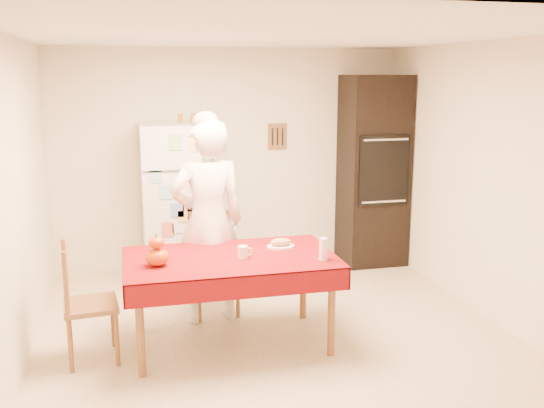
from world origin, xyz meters
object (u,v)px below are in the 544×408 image
object	(u,v)px
seated_woman	(208,222)
wine_glass	(323,249)
bread_plate	(281,247)
coffee_mug	(243,252)
refrigerator	(178,202)
chair_far	(213,259)
chair_left	(82,299)
pumpkin_lower	(157,257)
dining_table	(230,265)
oven_cabinet	(373,171)

from	to	relation	value
seated_woman	wine_glass	bearing A→B (deg)	128.20
seated_woman	bread_plate	world-z (taller)	seated_woman
coffee_mug	bread_plate	xyz separation A→B (m)	(0.37, 0.22, -0.04)
wine_glass	bread_plate	size ratio (longest dim) A/B	0.73
refrigerator	chair_far	world-z (taller)	refrigerator
chair_left	pumpkin_lower	bearing A→B (deg)	-103.84
seated_woman	coffee_mug	world-z (taller)	seated_woman
dining_table	pumpkin_lower	distance (m)	0.61
coffee_mug	wine_glass	xyz separation A→B (m)	(0.61, -0.19, 0.04)
dining_table	seated_woman	size ratio (longest dim) A/B	0.92
seated_woman	chair_left	bearing A→B (deg)	21.88
pumpkin_lower	bread_plate	xyz separation A→B (m)	(1.05, 0.25, -0.06)
refrigerator	bread_plate	distance (m)	1.82
chair_far	pumpkin_lower	world-z (taller)	chair_far
oven_cabinet	chair_far	distance (m)	2.41
oven_cabinet	chair_far	xyz separation A→B (m)	(-2.06, -1.10, -0.59)
coffee_mug	wine_glass	bearing A→B (deg)	-17.24
chair_far	bread_plate	world-z (taller)	chair_far
chair_far	chair_left	world-z (taller)	same
dining_table	pumpkin_lower	size ratio (longest dim) A/B	9.20
oven_cabinet	seated_woman	bearing A→B (deg)	-148.40
chair_left	dining_table	bearing A→B (deg)	-94.53
oven_cabinet	coffee_mug	bearing A→B (deg)	-135.01
dining_table	chair_left	world-z (taller)	chair_left
refrigerator	bread_plate	world-z (taller)	refrigerator
dining_table	bread_plate	bearing A→B (deg)	18.02
seated_woman	bread_plate	xyz separation A→B (m)	(0.56, -0.41, -0.15)
refrigerator	dining_table	distance (m)	1.84
oven_cabinet	seated_woman	size ratio (longest dim) A/B	1.20
dining_table	chair_far	distance (m)	0.79
chair_far	bread_plate	size ratio (longest dim) A/B	3.96
coffee_mug	oven_cabinet	bearing A→B (deg)	44.99
dining_table	chair_far	bearing A→B (deg)	92.69
refrigerator	pumpkin_lower	size ratio (longest dim) A/B	9.20
refrigerator	bread_plate	xyz separation A→B (m)	(0.72, -1.67, -0.08)
chair_far	pumpkin_lower	xyz separation A→B (m)	(-0.55, -0.87, 0.32)
chair_left	oven_cabinet	bearing A→B (deg)	-64.79
dining_table	pumpkin_lower	world-z (taller)	pumpkin_lower
dining_table	coffee_mug	bearing A→B (deg)	-36.91
dining_table	pumpkin_lower	xyz separation A→B (m)	(-0.58, -0.10, 0.14)
oven_cabinet	seated_woman	distance (m)	2.50
pumpkin_lower	chair_far	bearing A→B (deg)	57.71
oven_cabinet	seated_woman	xyz separation A→B (m)	(-2.12, -1.31, -0.18)
chair_far	wine_glass	world-z (taller)	chair_far
dining_table	pumpkin_lower	bearing A→B (deg)	-170.02
dining_table	coffee_mug	xyz separation A→B (m)	(0.09, -0.07, 0.12)
dining_table	bread_plate	size ratio (longest dim) A/B	7.08
dining_table	coffee_mug	distance (m)	0.17
refrigerator	coffee_mug	distance (m)	1.92
refrigerator	chair_far	bearing A→B (deg)	-78.30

